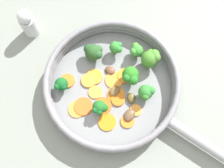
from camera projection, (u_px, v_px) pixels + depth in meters
The scene contains 33 objects.
ground_plane at pixel (112, 87), 0.70m from camera, with size 4.00×4.00×0.00m, color gray.
skillet at pixel (112, 87), 0.69m from camera, with size 0.33×0.33×0.01m, color gray.
skillet_rim_wall at pixel (112, 83), 0.67m from camera, with size 0.35×0.35×0.05m.
skillet_handle at pixel (205, 144), 0.63m from camera, with size 0.03×0.03×0.21m, color #999B9E.
skillet_rivet_left at pixel (154, 131), 0.65m from camera, with size 0.01×0.01×0.01m, color gray.
skillet_rivet_right at pixel (171, 105), 0.67m from camera, with size 0.01×0.01×0.01m, color gray.
carrot_slice_0 at pixel (107, 122), 0.66m from camera, with size 0.04×0.04×0.00m, color orange.
carrot_slice_1 at pixel (77, 109), 0.67m from camera, with size 0.04×0.04×0.00m, color orange.
carrot_slice_2 at pixel (89, 80), 0.69m from camera, with size 0.04×0.04×0.01m, color orange.
carrot_slice_3 at pixel (94, 77), 0.69m from camera, with size 0.04×0.04×0.01m, color orange.
carrot_slice_4 at pixel (83, 106), 0.67m from camera, with size 0.05×0.05×0.01m, color orange.
carrot_slice_5 at pixel (117, 100), 0.67m from camera, with size 0.04×0.04×0.01m, color orange.
carrot_slice_6 at pixel (136, 110), 0.66m from camera, with size 0.03×0.03×0.00m, color orange.
carrot_slice_7 at pixel (128, 121), 0.66m from camera, with size 0.03×0.03×0.00m, color orange.
carrot_slice_8 at pixel (95, 91), 0.68m from camera, with size 0.04×0.04×0.00m, color orange.
carrot_slice_9 at pixel (103, 106), 0.67m from camera, with size 0.04×0.04×0.01m, color orange.
carrot_slice_10 at pixel (114, 80), 0.69m from camera, with size 0.05×0.05×0.00m, color orange.
carrot_slice_11 at pixel (125, 76), 0.69m from camera, with size 0.04×0.04×0.00m, color orange.
carrot_slice_12 at pixel (67, 81), 0.69m from camera, with size 0.04×0.04×0.01m, color orange.
carrot_slice_13 at pixel (115, 95), 0.68m from camera, with size 0.04×0.04×0.00m, color orange.
broccoli_floret_0 at pixel (151, 58), 0.68m from camera, with size 0.05×0.05×0.06m.
broccoli_floret_1 at pixel (116, 48), 0.69m from camera, with size 0.03×0.03×0.04m.
broccoli_floret_2 at pixel (146, 92), 0.65m from camera, with size 0.04×0.04×0.05m.
broccoli_floret_3 at pixel (61, 85), 0.66m from camera, with size 0.04×0.04×0.04m.
broccoli_floret_4 at pixel (131, 76), 0.66m from camera, with size 0.05×0.05×0.05m.
broccoli_floret_5 at pixel (94, 52), 0.69m from camera, with size 0.05×0.05×0.05m.
broccoli_floret_6 at pixel (100, 108), 0.64m from camera, with size 0.04×0.04×0.05m.
broccoli_floret_7 at pixel (136, 51), 0.69m from camera, with size 0.04×0.04×0.04m.
mushroom_piece_0 at pixel (113, 92), 0.68m from camera, with size 0.03×0.02×0.01m, color brown.
mushroom_piece_1 at pixel (131, 98), 0.67m from camera, with size 0.03×0.02×0.01m, color brown.
mushroom_piece_2 at pixel (129, 115), 0.66m from camera, with size 0.03×0.03×0.01m, color brown.
mushroom_piece_3 at pixel (110, 70), 0.70m from camera, with size 0.03×0.02×0.01m, color brown.
salt_shaker at pixel (28, 23), 0.71m from camera, with size 0.04×0.04×0.10m.
Camera 1 is at (-0.20, 0.08, 0.67)m, focal length 42.00 mm.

